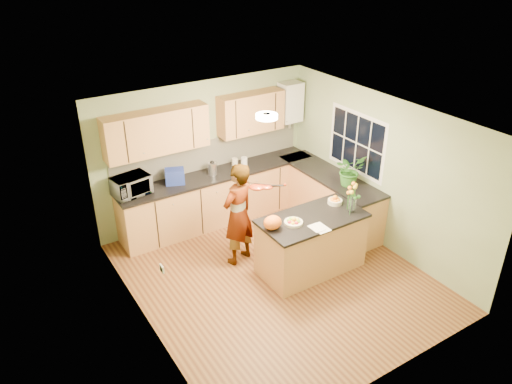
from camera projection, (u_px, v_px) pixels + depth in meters
floor at (276, 277)px, 7.57m from camera, size 4.50×4.50×0.00m
ceiling at (279, 120)px, 6.41m from camera, size 4.00×4.50×0.02m
wall_back at (204, 152)px, 8.68m from camera, size 4.00×0.02×2.50m
wall_front at (397, 291)px, 5.31m from camera, size 4.00×0.02×2.50m
wall_left at (142, 247)px, 6.05m from camera, size 0.02×4.50×2.50m
wall_right at (381, 172)px, 7.94m from camera, size 0.02×4.50×2.50m
back_counter at (219, 196)px, 8.86m from camera, size 3.64×0.62×0.94m
right_counter at (329, 198)px, 8.80m from camera, size 0.62×2.24×0.94m
splashback at (210, 153)px, 8.74m from camera, size 3.60×0.02×0.52m
upper_cabinets at (198, 124)px, 8.19m from camera, size 3.20×0.34×0.70m
boiler at (290, 102)px, 9.06m from camera, size 0.40×0.30×0.86m
window_right at (357, 143)px, 8.25m from camera, size 0.01×1.30×1.05m
light_switch at (162, 269)px, 5.58m from camera, size 0.02×0.09×0.09m
ceiling_lamp at (267, 116)px, 6.66m from camera, size 0.30×0.30×0.07m
peninsula_island at (311, 243)px, 7.55m from camera, size 1.60×0.82×0.92m
fruit_dish at (294, 221)px, 7.16m from camera, size 0.27×0.27×0.10m
orange_bowl at (335, 200)px, 7.69m from camera, size 0.22×0.22×0.13m
flower_vase at (354, 193)px, 7.34m from camera, size 0.26×0.26×0.48m
orange_bag at (273, 223)px, 7.01m from camera, size 0.29×0.25×0.20m
papers at (320, 228)px, 7.07m from camera, size 0.20×0.28×0.01m
violinist at (238, 214)px, 7.58m from camera, size 0.70×0.57×1.67m
violin at (257, 187)px, 7.28m from camera, size 0.59×0.51×0.15m
microwave at (131, 186)px, 7.86m from camera, size 0.63×0.48×0.32m
blue_box at (175, 176)px, 8.23m from camera, size 0.37×0.32×0.25m
kettle at (212, 168)px, 8.53m from camera, size 0.16×0.16×0.29m
jar_cream at (235, 163)px, 8.82m from camera, size 0.14×0.14×0.16m
jar_white at (244, 162)px, 8.83m from camera, size 0.12×0.12×0.18m
potted_plant at (350, 170)px, 8.12m from camera, size 0.48×0.42×0.53m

